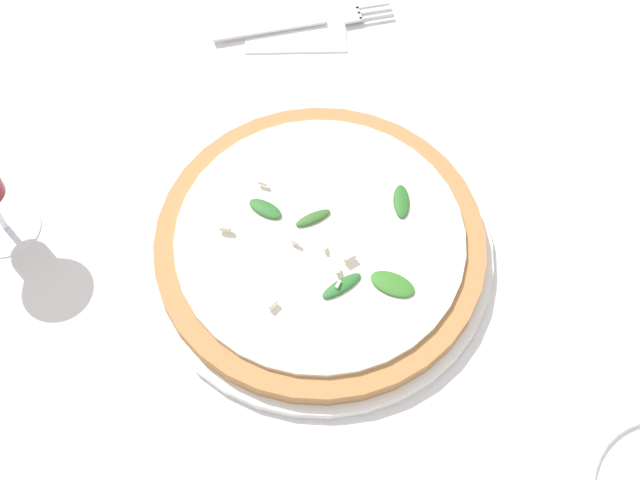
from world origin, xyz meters
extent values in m
plane|color=silver|center=(0.00, 0.00, 0.00)|extent=(6.00, 6.00, 0.00)
cylinder|color=white|center=(-0.04, -0.01, 0.01)|extent=(0.37, 0.37, 0.01)
cylinder|color=#AD7542|center=(-0.04, -0.01, 0.02)|extent=(0.35, 0.35, 0.02)
cylinder|color=silver|center=(-0.04, -0.01, 0.03)|extent=(0.30, 0.30, 0.01)
ellipsoid|color=#2B6428|center=(-0.08, 0.04, 0.04)|extent=(0.04, 0.04, 0.01)
ellipsoid|color=#316125|center=(-0.04, 0.02, 0.04)|extent=(0.04, 0.02, 0.01)
ellipsoid|color=#347324|center=(0.02, -0.08, 0.04)|extent=(0.05, 0.05, 0.01)
ellipsoid|color=#276529|center=(-0.03, -0.07, 0.04)|extent=(0.05, 0.03, 0.01)
ellipsoid|color=#286424|center=(0.06, 0.01, 0.04)|extent=(0.03, 0.04, 0.01)
cube|color=beige|center=(-0.10, -0.07, 0.04)|extent=(0.01, 0.01, 0.01)
cube|color=beige|center=(-0.01, -0.04, 0.04)|extent=(0.01, 0.01, 0.01)
cube|color=beige|center=(-0.06, -0.01, 0.04)|extent=(0.01, 0.01, 0.01)
cube|color=beige|center=(-0.03, -0.05, 0.04)|extent=(0.01, 0.01, 0.01)
cube|color=beige|center=(-0.03, -0.07, 0.04)|extent=(0.01, 0.01, 0.00)
cube|color=beige|center=(-0.04, -0.02, 0.04)|extent=(0.00, 0.01, 0.01)
cube|color=beige|center=(-0.13, 0.02, 0.04)|extent=(0.01, 0.01, 0.01)
cube|color=beige|center=(-0.08, 0.07, 0.04)|extent=(0.01, 0.01, 0.01)
cylinder|color=white|center=(-0.36, 0.11, 0.00)|extent=(0.08, 0.08, 0.00)
cube|color=white|center=(0.01, 0.31, 0.00)|extent=(0.14, 0.11, 0.01)
cube|color=silver|center=(-0.02, 0.31, 0.01)|extent=(0.14, 0.02, 0.00)
cube|color=silver|center=(0.08, 0.31, 0.01)|extent=(0.02, 0.02, 0.00)
cube|color=silver|center=(0.11, 0.30, 0.01)|extent=(0.04, 0.00, 0.00)
cube|color=silver|center=(0.11, 0.31, 0.01)|extent=(0.04, 0.00, 0.00)
cube|color=silver|center=(0.11, 0.32, 0.01)|extent=(0.04, 0.00, 0.00)
camera|label=1|loc=(-0.15, -0.45, 0.84)|focal=50.00mm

